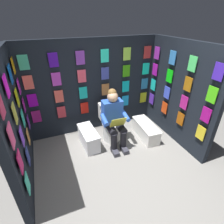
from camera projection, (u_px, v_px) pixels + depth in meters
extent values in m
plane|color=gray|center=(133.00, 190.00, 2.78)|extent=(30.00, 30.00, 0.00)
cube|color=black|center=(93.00, 87.00, 3.86)|extent=(2.98, 0.10, 2.04)
cube|color=#8E1764|center=(37.00, 117.00, 3.59)|extent=(0.17, 0.01, 0.26)
cube|color=#C02D39|center=(62.00, 112.00, 3.75)|extent=(0.17, 0.01, 0.26)
cube|color=#B9140B|center=(85.00, 108.00, 3.92)|extent=(0.17, 0.01, 0.26)
cube|color=maroon|center=(106.00, 104.00, 4.08)|extent=(0.17, 0.01, 0.26)
cube|color=#1088CD|center=(125.00, 101.00, 4.25)|extent=(0.17, 0.01, 0.26)
cube|color=#A6B519|center=(143.00, 97.00, 4.42)|extent=(0.17, 0.01, 0.26)
cube|color=#83089C|center=(33.00, 100.00, 3.41)|extent=(0.17, 0.01, 0.26)
cube|color=#E35246|center=(59.00, 96.00, 3.58)|extent=(0.17, 0.01, 0.26)
cube|color=#12B2A6|center=(83.00, 93.00, 3.74)|extent=(0.17, 0.01, 0.26)
cube|color=#9D6130|center=(105.00, 90.00, 3.91)|extent=(0.17, 0.01, 0.26)
cube|color=#0AB4BD|center=(126.00, 86.00, 4.07)|extent=(0.17, 0.01, 0.26)
cube|color=#246594|center=(144.00, 84.00, 4.24)|extent=(0.17, 0.01, 0.26)
cube|color=#E05749|center=(28.00, 83.00, 3.23)|extent=(0.17, 0.01, 0.26)
cube|color=#B335B4|center=(56.00, 79.00, 3.40)|extent=(0.17, 0.01, 0.26)
cube|color=#F0495F|center=(82.00, 76.00, 3.57)|extent=(0.17, 0.01, 0.26)
cube|color=#35419A|center=(105.00, 73.00, 3.73)|extent=(0.17, 0.01, 0.26)
cube|color=#379610|center=(126.00, 71.00, 3.90)|extent=(0.17, 0.01, 0.26)
cube|color=#12EBB3|center=(146.00, 69.00, 4.06)|extent=(0.17, 0.01, 0.26)
cube|color=teal|center=(23.00, 63.00, 3.06)|extent=(0.17, 0.01, 0.26)
cube|color=#3E0C96|center=(53.00, 60.00, 3.22)|extent=(0.17, 0.01, 0.26)
cube|color=purple|center=(80.00, 58.00, 3.39)|extent=(0.17, 0.01, 0.26)
cube|color=#27EDC7|center=(105.00, 56.00, 3.55)|extent=(0.17, 0.01, 0.26)
cube|color=#9AD541|center=(127.00, 54.00, 3.72)|extent=(0.17, 0.01, 0.26)
cube|color=#A42E28|center=(147.00, 52.00, 3.89)|extent=(0.17, 0.01, 0.26)
cube|color=black|center=(179.00, 94.00, 3.54)|extent=(0.10, 1.90, 2.04)
cube|color=#542AB2|center=(151.00, 99.00, 4.35)|extent=(0.01, 0.17, 0.26)
cube|color=red|center=(164.00, 108.00, 3.93)|extent=(0.01, 0.17, 0.26)
cube|color=#A04A0A|center=(180.00, 119.00, 3.51)|extent=(0.01, 0.17, 0.26)
cube|color=yellow|center=(201.00, 133.00, 3.10)|extent=(0.01, 0.17, 0.26)
cube|color=#1AC2B5|center=(153.00, 85.00, 4.17)|extent=(0.01, 0.17, 0.26)
cube|color=blue|center=(167.00, 93.00, 3.75)|extent=(0.01, 0.17, 0.26)
cube|color=#B11D7C|center=(184.00, 102.00, 3.34)|extent=(0.01, 0.17, 0.26)
cube|color=#9D1079|center=(206.00, 115.00, 2.92)|extent=(0.01, 0.17, 0.26)
cube|color=#A415A1|center=(155.00, 70.00, 3.99)|extent=(0.01, 0.17, 0.26)
cube|color=#12D714|center=(170.00, 76.00, 3.58)|extent=(0.01, 0.17, 0.26)
cube|color=#A46411|center=(188.00, 84.00, 3.16)|extent=(0.01, 0.17, 0.26)
cube|color=#4AD218|center=(212.00, 95.00, 2.74)|extent=(0.01, 0.17, 0.26)
cube|color=purple|center=(157.00, 53.00, 3.82)|extent=(0.01, 0.17, 0.26)
cube|color=#347CC8|center=(172.00, 58.00, 3.40)|extent=(0.01, 0.17, 0.26)
cube|color=#49D967|center=(192.00, 64.00, 2.98)|extent=(0.01, 0.17, 0.26)
cube|color=#4324B8|center=(219.00, 72.00, 2.57)|extent=(0.01, 0.17, 0.26)
cube|color=black|center=(15.00, 124.00, 2.56)|extent=(0.10, 1.90, 2.04)
cube|color=#40D7B1|center=(28.00, 183.00, 2.17)|extent=(0.01, 0.17, 0.26)
cube|color=navy|center=(28.00, 156.00, 2.59)|extent=(0.01, 0.17, 0.26)
cube|color=#EDA14E|center=(28.00, 136.00, 3.00)|extent=(0.01, 0.17, 0.26)
cube|color=#652898|center=(29.00, 122.00, 3.42)|extent=(0.01, 0.17, 0.26)
cube|color=#C9185B|center=(20.00, 162.00, 1.99)|extent=(0.01, 0.17, 0.26)
cube|color=#8141E1|center=(22.00, 136.00, 2.41)|extent=(0.01, 0.17, 0.26)
cube|color=#2AC0A0|center=(23.00, 118.00, 2.83)|extent=(0.01, 0.17, 0.26)
cube|color=#9F1B92|center=(24.00, 105.00, 3.24)|extent=(0.01, 0.17, 0.26)
cube|color=#E14478|center=(11.00, 136.00, 1.82)|extent=(0.01, 0.17, 0.26)
cube|color=gold|center=(15.00, 113.00, 2.23)|extent=(0.01, 0.17, 0.26)
cube|color=#BBC30E|center=(17.00, 98.00, 2.65)|extent=(0.01, 0.17, 0.26)
cube|color=#C423BC|center=(19.00, 86.00, 3.07)|extent=(0.01, 0.17, 0.26)
cube|color=#AD2D4C|center=(1.00, 104.00, 1.64)|extent=(0.01, 0.17, 0.26)
cube|color=#E619CF|center=(7.00, 86.00, 2.06)|extent=(0.01, 0.17, 0.26)
cube|color=#0E4EA3|center=(10.00, 74.00, 2.47)|extent=(0.01, 0.17, 0.26)
cube|color=orange|center=(13.00, 65.00, 2.89)|extent=(0.01, 0.17, 0.26)
cylinder|color=white|center=(112.00, 131.00, 3.83)|extent=(0.38, 0.38, 0.40)
cylinder|color=white|center=(112.00, 123.00, 3.73)|extent=(0.41, 0.41, 0.02)
cube|color=white|center=(108.00, 110.00, 3.86)|extent=(0.39, 0.19, 0.36)
cylinder|color=white|center=(109.00, 112.00, 3.78)|extent=(0.39, 0.08, 0.39)
cube|color=blue|center=(112.00, 112.00, 3.57)|extent=(0.41, 0.24, 0.52)
sphere|color=tan|center=(113.00, 97.00, 3.37)|extent=(0.21, 0.21, 0.21)
sphere|color=olive|center=(112.00, 93.00, 3.36)|extent=(0.17, 0.17, 0.17)
cylinder|color=black|center=(120.00, 127.00, 3.55)|extent=(0.17, 0.41, 0.15)
cylinder|color=black|center=(111.00, 128.00, 3.49)|extent=(0.17, 0.41, 0.15)
cylinder|color=black|center=(123.00, 141.00, 3.52)|extent=(0.12, 0.12, 0.42)
cylinder|color=black|center=(114.00, 143.00, 3.46)|extent=(0.12, 0.12, 0.42)
cube|color=#33333D|center=(124.00, 149.00, 3.55)|extent=(0.12, 0.26, 0.09)
cube|color=#33333D|center=(115.00, 151.00, 3.49)|extent=(0.12, 0.26, 0.09)
cylinder|color=blue|center=(126.00, 116.00, 3.50)|extent=(0.10, 0.31, 0.13)
cylinder|color=blue|center=(104.00, 120.00, 3.37)|extent=(0.10, 0.31, 0.13)
cube|color=gold|center=(118.00, 122.00, 3.31)|extent=(0.30, 0.14, 0.23)
cube|color=silver|center=(89.00, 139.00, 3.64)|extent=(0.31, 0.67, 0.35)
cube|color=white|center=(88.00, 131.00, 3.54)|extent=(0.32, 0.69, 0.03)
cube|color=white|center=(146.00, 131.00, 3.93)|extent=(0.34, 0.80, 0.29)
cube|color=white|center=(146.00, 125.00, 3.85)|extent=(0.36, 0.83, 0.03)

